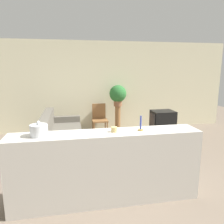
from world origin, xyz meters
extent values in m
plane|color=#756656|center=(0.00, 0.00, 0.00)|extent=(14.00, 14.00, 0.00)
cube|color=beige|center=(0.00, 3.43, 1.35)|extent=(9.00, 0.06, 2.70)
cube|color=#605B51|center=(-0.69, 1.85, 0.23)|extent=(0.89, 1.85, 0.46)
cube|color=#605B51|center=(-1.03, 1.85, 0.67)|extent=(0.20, 1.85, 0.40)
cube|color=#605B51|center=(-0.69, 1.01, 0.31)|extent=(0.89, 0.16, 0.63)
cube|color=#605B51|center=(-0.69, 2.69, 0.31)|extent=(0.89, 0.16, 0.63)
cube|color=olive|center=(1.71, 1.63, 0.23)|extent=(0.71, 0.47, 0.45)
cube|color=black|center=(1.71, 1.63, 0.67)|extent=(0.53, 0.44, 0.44)
cube|color=black|center=(1.45, 1.63, 0.67)|extent=(0.02, 0.36, 0.35)
cube|color=olive|center=(0.34, 2.92, 0.41)|extent=(0.44, 0.44, 0.04)
cube|color=olive|center=(0.34, 3.13, 0.65)|extent=(0.40, 0.04, 0.44)
cylinder|color=olive|center=(0.15, 2.73, 0.20)|extent=(0.04, 0.04, 0.39)
cylinder|color=olive|center=(0.53, 2.73, 0.20)|extent=(0.04, 0.04, 0.39)
cylinder|color=olive|center=(0.15, 3.11, 0.20)|extent=(0.04, 0.04, 0.39)
cylinder|color=olive|center=(0.53, 3.11, 0.20)|extent=(0.04, 0.04, 0.39)
cylinder|color=olive|center=(0.90, 3.06, 0.40)|extent=(0.16, 0.16, 0.80)
cylinder|color=#8E5B3D|center=(0.90, 3.06, 0.88)|extent=(0.25, 0.25, 0.16)
sphere|color=#2D7033|center=(0.90, 3.06, 1.17)|extent=(0.50, 0.50, 0.50)
cube|color=beige|center=(0.00, -0.35, 0.52)|extent=(2.67, 0.44, 1.04)
cylinder|color=silver|center=(-0.89, -0.35, 1.11)|extent=(0.23, 0.23, 0.15)
sphere|color=silver|center=(-0.89, -0.35, 1.21)|extent=(0.05, 0.05, 0.05)
cylinder|color=tan|center=(0.11, -0.35, 1.07)|extent=(0.09, 0.09, 0.07)
cylinder|color=#B7933D|center=(0.49, -0.35, 1.05)|extent=(0.07, 0.07, 0.02)
cylinder|color=#2D3D9E|center=(0.49, -0.35, 1.15)|extent=(0.02, 0.02, 0.19)
camera|label=1|loc=(-0.46, -3.21, 1.91)|focal=35.00mm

